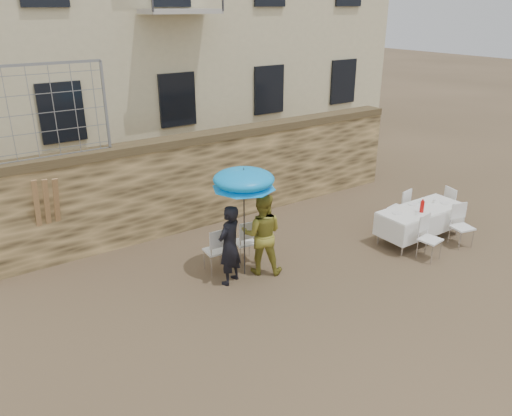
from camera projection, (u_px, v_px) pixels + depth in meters
ground at (311, 334)px, 8.19m from camera, size 80.00×80.00×0.00m
stone_wall at (174, 186)px, 11.61m from camera, size 13.00×0.50×2.20m
chain_link_fence at (21, 115)px, 9.29m from camera, size 3.20×0.06×1.80m
man_suit at (229, 245)px, 9.42m from camera, size 0.69×0.58×1.60m
woman_dress at (262, 234)px, 9.80m from camera, size 1.03×0.99×1.67m
umbrella at (244, 182)px, 9.27m from camera, size 1.21×1.21×2.06m
couple_chair_left at (215, 249)px, 9.97m from camera, size 0.51×0.51×0.96m
couple_chair_right at (245, 241)px, 10.33m from camera, size 0.55×0.55×0.96m
banquet_table at (421, 210)px, 11.22m from camera, size 2.10×0.85×0.78m
soda_bottle at (422, 207)px, 10.93m from camera, size 0.09×0.09×0.26m
table_chair_front_left at (430, 238)px, 10.43m from camera, size 0.54×0.54×0.96m
table_chair_front_right at (463, 226)px, 11.00m from camera, size 0.58×0.58×0.96m
table_chair_back at (399, 207)px, 12.03m from camera, size 0.56×0.56×0.96m
table_chair_side at (454, 206)px, 12.12m from camera, size 0.59×0.59×0.96m
wood_planks at (55, 220)px, 10.02m from camera, size 0.70×0.20×2.00m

